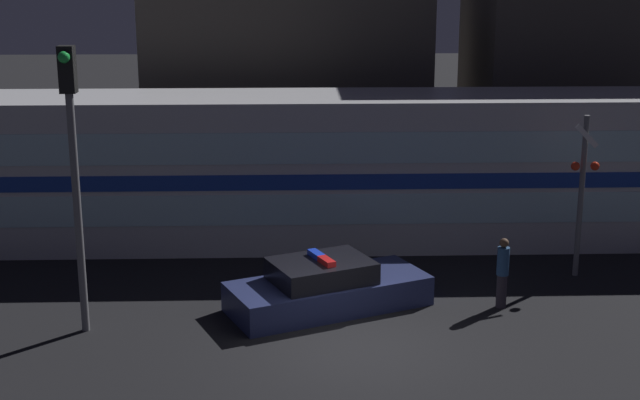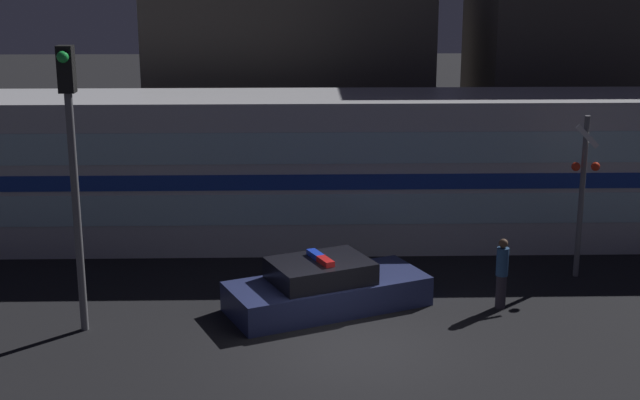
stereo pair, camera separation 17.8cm
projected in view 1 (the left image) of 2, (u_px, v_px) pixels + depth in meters
ground_plane at (354, 347)px, 17.49m from camera, size 120.00×120.00×0.00m
train at (313, 169)px, 23.85m from camera, size 21.52×3.03×3.97m
police_car at (327, 288)px, 19.39m from camera, size 4.67×3.32×1.23m
pedestrian at (503, 272)px, 19.35m from camera, size 0.27×0.27×1.58m
crossing_signal_near at (582, 189)px, 21.00m from camera, size 0.67×0.30×3.91m
traffic_light_corner at (73, 153)px, 17.36m from camera, size 0.30×0.46×5.80m
building_left at (288, 90)px, 29.81m from camera, size 8.90×5.93×6.42m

